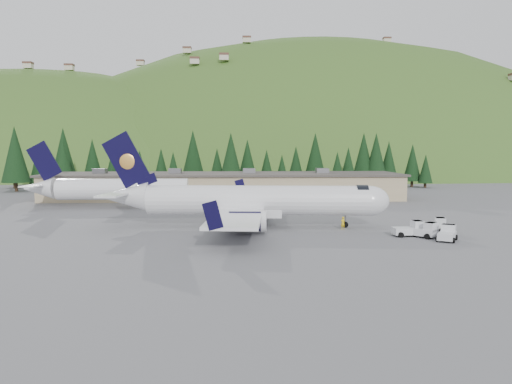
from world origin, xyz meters
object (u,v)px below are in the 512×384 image
(baggage_tug_c, at_px, (447,234))
(baggage_tug_d, at_px, (424,230))
(terminal_building, at_px, (225,185))
(ramp_worker, at_px, (343,223))
(airliner, at_px, (250,201))
(second_airliner, at_px, (106,189))
(baggage_tug_a, at_px, (410,229))
(baggage_tug_b, at_px, (433,226))

(baggage_tug_c, xyz_separation_m, baggage_tug_d, (-1.84, 2.00, 0.05))
(terminal_building, bearing_deg, baggage_tug_d, -63.27)
(ramp_worker, bearing_deg, airliner, -33.58)
(second_airliner, relative_size, terminal_building, 0.39)
(baggage_tug_a, height_order, terminal_building, terminal_building)
(airliner, bearing_deg, second_airliner, 142.60)
(airliner, xyz_separation_m, baggage_tug_a, (18.27, -7.72, -2.48))
(ramp_worker, bearing_deg, baggage_tug_b, 145.52)
(baggage_tug_b, height_order, terminal_building, terminal_building)
(baggage_tug_c, xyz_separation_m, ramp_worker, (-9.80, 7.96, 0.05))
(airliner, height_order, baggage_tug_c, airliner)
(terminal_building, bearing_deg, baggage_tug_a, -64.06)
(baggage_tug_c, relative_size, terminal_building, 0.05)
(baggage_tug_c, bearing_deg, baggage_tug_a, 78.29)
(baggage_tug_a, xyz_separation_m, baggage_tug_b, (3.66, 2.50, 0.01))
(baggage_tug_a, relative_size, terminal_building, 0.05)
(ramp_worker, bearing_deg, baggage_tug_c, 120.29)
(airliner, bearing_deg, baggage_tug_d, -18.66)
(baggage_tug_a, bearing_deg, terminal_building, 113.77)
(baggage_tug_b, relative_size, baggage_tug_c, 1.06)
(second_airliner, bearing_deg, baggage_tug_a, -35.12)
(baggage_tug_a, height_order, baggage_tug_d, same)
(airliner, distance_m, baggage_tug_b, 22.67)
(second_airliner, xyz_separation_m, ramp_worker, (35.38, -24.56, -2.52))
(airliner, bearing_deg, baggage_tug_c, -21.27)
(baggage_tug_c, bearing_deg, second_airliner, 85.83)
(airliner, height_order, ramp_worker, airliner)
(baggage_tug_a, relative_size, baggage_tug_d, 0.96)
(baggage_tug_a, relative_size, baggage_tug_c, 0.97)
(second_airliner, distance_m, baggage_tug_b, 53.26)
(second_airliner, bearing_deg, baggage_tug_c, -35.74)
(terminal_building, bearing_deg, baggage_tug_c, -62.49)
(airliner, xyz_separation_m, terminal_building, (-3.93, 37.90, -0.66))
(airliner, bearing_deg, terminal_building, 101.09)
(terminal_building, height_order, ramp_worker, terminal_building)
(second_airliner, bearing_deg, terminal_building, 38.78)
(baggage_tug_a, xyz_separation_m, ramp_worker, (-6.73, 5.07, 0.01))
(airliner, bearing_deg, baggage_tug_a, -17.73)
(airliner, xyz_separation_m, ramp_worker, (11.54, -2.65, -2.48))
(baggage_tug_b, xyz_separation_m, ramp_worker, (-10.39, 2.56, -0.00))
(baggage_tug_b, bearing_deg, second_airliner, 165.79)
(second_airliner, bearing_deg, ramp_worker, -34.76)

